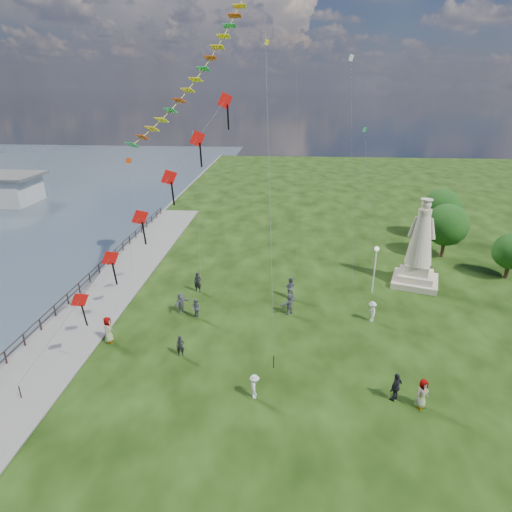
# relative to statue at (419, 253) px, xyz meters

# --- Properties ---
(waterfront) EXTENTS (200.00, 200.00, 1.51)m
(waterfront) POSITION_rel_statue_xyz_m (-27.74, -7.25, -2.98)
(waterfront) COLOR #364151
(waterfront) RESTS_ON ground
(statue) EXTENTS (4.77, 4.77, 7.72)m
(statue) POSITION_rel_statue_xyz_m (0.00, 0.00, 0.00)
(statue) COLOR #C8B197
(statue) RESTS_ON ground
(lamppost) EXTENTS (0.39, 0.39, 4.18)m
(lamppost) POSITION_rel_statue_xyz_m (-4.07, -2.09, 0.10)
(lamppost) COLOR silver
(lamppost) RESTS_ON ground
(tree_row) EXTENTS (7.88, 14.79, 5.67)m
(tree_row) POSITION_rel_statue_xyz_m (5.83, 8.58, 0.40)
(tree_row) COLOR #382314
(tree_row) RESTS_ON ground
(person_0) EXTENTS (0.58, 0.43, 1.44)m
(person_0) POSITION_rel_statue_xyz_m (-18.09, -12.41, -2.20)
(person_0) COLOR black
(person_0) RESTS_ON ground
(person_1) EXTENTS (0.88, 0.83, 1.55)m
(person_1) POSITION_rel_statue_xyz_m (-18.11, -7.48, -2.14)
(person_1) COLOR #595960
(person_1) RESTS_ON ground
(person_2) EXTENTS (0.68, 1.05, 1.50)m
(person_2) POSITION_rel_statue_xyz_m (-12.96, -16.05, -2.17)
(person_2) COLOR silver
(person_2) RESTS_ON ground
(person_3) EXTENTS (1.10, 1.10, 1.76)m
(person_3) POSITION_rel_statue_xyz_m (-5.14, -15.63, -2.04)
(person_3) COLOR black
(person_3) RESTS_ON ground
(person_4) EXTENTS (1.00, 0.90, 1.75)m
(person_4) POSITION_rel_statue_xyz_m (-3.84, -16.05, -2.04)
(person_4) COLOR #595960
(person_4) RESTS_ON ground
(person_5) EXTENTS (1.38, 1.64, 1.65)m
(person_5) POSITION_rel_statue_xyz_m (-19.42, -6.77, -2.09)
(person_5) COLOR #595960
(person_5) RESTS_ON ground
(person_6) EXTENTS (0.68, 0.48, 1.75)m
(person_6) POSITION_rel_statue_xyz_m (-18.89, -3.08, -2.04)
(person_6) COLOR black
(person_6) RESTS_ON ground
(person_7) EXTENTS (0.99, 0.72, 1.85)m
(person_7) POSITION_rel_statue_xyz_m (-11.06, -3.50, -1.99)
(person_7) COLOR #595960
(person_7) RESTS_ON ground
(person_8) EXTENTS (0.65, 1.09, 1.61)m
(person_8) POSITION_rel_statue_xyz_m (-4.97, -6.92, -2.11)
(person_8) COLOR silver
(person_8) RESTS_ON ground
(person_9) EXTENTS (1.23, 0.80, 1.93)m
(person_9) POSITION_rel_statue_xyz_m (-0.22, 0.24, -1.95)
(person_9) COLOR black
(person_9) RESTS_ON ground
(person_10) EXTENTS (0.58, 0.93, 1.88)m
(person_10) POSITION_rel_statue_xyz_m (-23.38, -11.17, -1.98)
(person_10) COLOR #595960
(person_10) RESTS_ON ground
(person_11) EXTENTS (1.60, 1.64, 1.73)m
(person_11) POSITION_rel_statue_xyz_m (-11.10, -6.31, -2.05)
(person_11) COLOR #595960
(person_11) RESTS_ON ground
(red_kite_train) EXTENTS (11.08, 9.35, 16.07)m
(red_kite_train) POSITION_rel_statue_xyz_m (-19.35, -11.63, 7.04)
(red_kite_train) COLOR black
(red_kite_train) RESTS_ON ground
(small_kites) EXTENTS (23.83, 16.08, 29.71)m
(small_kites) POSITION_rel_statue_xyz_m (-12.99, 6.69, 11.20)
(small_kites) COLOR teal
(small_kites) RESTS_ON ground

